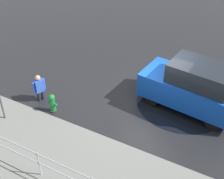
% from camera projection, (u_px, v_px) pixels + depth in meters
% --- Properties ---
extents(ground_plane, '(60.00, 60.00, 0.00)m').
position_uv_depth(ground_plane, '(150.00, 103.00, 12.92)').
color(ground_plane, black).
extents(kerb_strip, '(24.00, 3.20, 0.04)m').
position_uv_depth(kerb_strip, '(98.00, 175.00, 9.93)').
color(kerb_strip, slate).
rests_on(kerb_strip, ground).
extents(moving_hatchback, '(4.06, 2.12, 2.06)m').
position_uv_depth(moving_hatchback, '(193.00, 87.00, 12.10)').
color(moving_hatchback, blue).
rests_on(moving_hatchback, ground).
extents(fire_hydrant, '(0.42, 0.31, 0.80)m').
position_uv_depth(fire_hydrant, '(52.00, 103.00, 12.28)').
color(fire_hydrant, '#197A2D').
rests_on(fire_hydrant, ground).
extents(pedestrian, '(0.35, 0.54, 1.22)m').
position_uv_depth(pedestrian, '(39.00, 87.00, 12.69)').
color(pedestrian, blue).
rests_on(pedestrian, ground).
extents(puddle_patch, '(3.79, 3.79, 0.01)m').
position_uv_depth(puddle_patch, '(182.00, 103.00, 12.94)').
color(puddle_patch, black).
rests_on(puddle_patch, ground).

